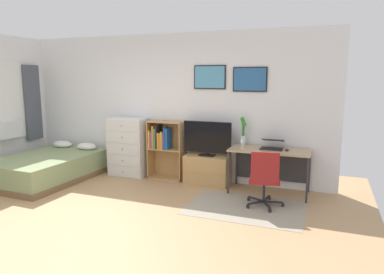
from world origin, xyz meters
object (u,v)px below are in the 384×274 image
object	(u,v)px
television	(207,139)
desk	(270,156)
laptop	(272,145)
office_chair	(265,178)
dresser	(129,147)
bookshelf	(164,145)
computer_mouse	(287,150)
wine_glass	(242,140)
tv_stand	(207,170)
bamboo_vase	(243,130)
bed	(48,167)

from	to	relation	value
television	desk	distance (m)	1.14
laptop	office_chair	bearing A→B (deg)	-88.22
laptop	dresser	bearing A→B (deg)	-179.91
bookshelf	office_chair	world-z (taller)	bookshelf
dresser	computer_mouse	distance (m)	3.01
television	office_chair	xyz separation A→B (m)	(1.16, -0.79, -0.37)
television	wine_glass	bearing A→B (deg)	-15.04
tv_stand	bamboo_vase	world-z (taller)	bamboo_vase
office_chair	bookshelf	bearing A→B (deg)	146.96
dresser	laptop	xyz separation A→B (m)	(2.75, -0.00, 0.24)
desk	bamboo_vase	distance (m)	0.65
tv_stand	wine_glass	bearing A→B (deg)	-16.80
laptop	wine_glass	bearing A→B (deg)	-158.12
television	laptop	distance (m)	1.14
bookshelf	desk	xyz separation A→B (m)	(2.00, -0.08, -0.04)
bed	wine_glass	world-z (taller)	wine_glass
laptop	bamboo_vase	bearing A→B (deg)	166.36
wine_glass	dresser	bearing A→B (deg)	175.30
tv_stand	computer_mouse	world-z (taller)	computer_mouse
television	bookshelf	bearing A→B (deg)	175.39
bookshelf	bamboo_vase	size ratio (longest dim) A/B	2.23
dresser	television	world-z (taller)	television
bed	office_chair	distance (m)	4.05
bamboo_vase	computer_mouse	bearing A→B (deg)	-17.06
tv_stand	desk	bearing A→B (deg)	-1.39
bookshelf	office_chair	size ratio (longest dim) A/B	1.27
laptop	wine_glass	size ratio (longest dim) A/B	2.17
bed	office_chair	xyz separation A→B (m)	(4.05, 0.00, 0.22)
dresser	television	distance (m)	1.64
television	computer_mouse	bearing A→B (deg)	-4.32
bed	computer_mouse	distance (m)	4.36
dresser	bookshelf	size ratio (longest dim) A/B	1.03
television	bamboo_vase	world-z (taller)	bamboo_vase
computer_mouse	bamboo_vase	bearing A→B (deg)	162.94
tv_stand	laptop	world-z (taller)	laptop
desk	computer_mouse	bearing A→B (deg)	-20.23
laptop	bamboo_vase	size ratio (longest dim) A/B	0.80
tv_stand	television	size ratio (longest dim) A/B	0.90
office_chair	wine_glass	xyz separation A→B (m)	(-0.49, 0.61, 0.42)
tv_stand	computer_mouse	xyz separation A→B (m)	(1.39, -0.13, 0.49)
tv_stand	office_chair	size ratio (longest dim) A/B	0.93
television	wine_glass	distance (m)	0.70
bookshelf	computer_mouse	world-z (taller)	bookshelf
computer_mouse	wine_glass	distance (m)	0.73
television	computer_mouse	distance (m)	1.39
bed	bamboo_vase	xyz separation A→B (m)	(3.50, 0.93, 0.76)
desk	bamboo_vase	xyz separation A→B (m)	(-0.50, 0.14, 0.39)
television	computer_mouse	xyz separation A→B (m)	(1.39, -0.10, -0.08)
bed	computer_mouse	bearing A→B (deg)	10.56
bed	wine_glass	size ratio (longest dim) A/B	11.51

